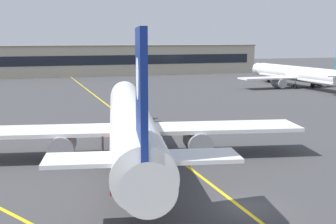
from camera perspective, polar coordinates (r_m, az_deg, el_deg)
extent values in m
plane|color=#3D3D3F|center=(31.39, 10.04, -11.55)|extent=(400.00, 400.00, 0.00)
cube|color=yellow|center=(58.53, -4.18, -1.74)|extent=(3.55, 179.98, 0.01)
cube|color=yellow|center=(29.77, -17.12, -12.99)|extent=(28.96, 52.84, 0.01)
cylinder|color=white|center=(42.15, -4.66, -1.17)|extent=(11.05, 36.02, 3.80)
cone|color=white|center=(61.23, -5.40, 2.04)|extent=(4.06, 3.28, 3.61)
cone|color=white|center=(23.22, -2.68, -8.72)|extent=(3.36, 3.32, 2.85)
cube|color=red|center=(42.35, -4.64, -2.56)|extent=(10.39, 33.18, 0.44)
cube|color=black|center=(59.26, -5.36, 2.45)|extent=(3.01, 1.66, 0.60)
cube|color=white|center=(42.90, -4.67, -2.15)|extent=(32.31, 11.21, 0.36)
cylinder|color=gray|center=(42.40, -13.02, -4.17)|extent=(2.98, 3.99, 2.30)
cylinder|color=black|center=(44.19, -12.77, -3.63)|extent=(1.95, 0.57, 1.95)
cylinder|color=gray|center=(42.86, 3.73, -3.81)|extent=(2.98, 3.99, 2.30)
cylinder|color=black|center=(44.64, 3.29, -3.28)|extent=(1.95, 0.57, 1.95)
cube|color=navy|center=(25.86, -3.34, 2.54)|extent=(1.37, 4.78, 7.20)
cylinder|color=white|center=(26.09, -3.40, 4.18)|extent=(0.92, 2.44, 2.40)
cube|color=white|center=(25.96, -3.18, -5.74)|extent=(11.34, 4.98, 0.24)
cylinder|color=#4C4C51|center=(56.77, -5.23, -0.58)|extent=(0.24, 0.24, 1.60)
cylinder|color=black|center=(56.95, -5.22, -1.60)|extent=(0.57, 0.96, 0.90)
cylinder|color=#4C4C51|center=(40.52, -8.19, -4.14)|extent=(0.24, 0.24, 1.60)
cylinder|color=black|center=(40.79, -8.16, -5.68)|extent=(0.66, 1.35, 1.30)
cylinder|color=#4C4C51|center=(40.73, -0.84, -3.98)|extent=(0.24, 0.24, 1.60)
cylinder|color=black|center=(41.00, -0.84, -5.51)|extent=(0.66, 1.35, 1.30)
cylinder|color=white|center=(107.94, 16.08, 4.58)|extent=(3.74, 32.25, 3.40)
cone|color=white|center=(122.40, 11.40, 5.26)|extent=(3.26, 2.36, 3.23)
cube|color=white|center=(108.02, 16.06, 4.09)|extent=(3.64, 29.68, 0.39)
cube|color=black|center=(120.91, 11.82, 5.48)|extent=(2.56, 1.01, 0.54)
cube|color=white|center=(108.44, 15.90, 4.21)|extent=(28.68, 4.60, 0.32)
cylinder|color=gray|center=(104.69, 13.67, 3.53)|extent=(2.09, 3.24, 2.06)
cylinder|color=black|center=(106.08, 13.18, 3.62)|extent=(1.75, 0.18, 1.75)
cylinder|color=gray|center=(111.11, 18.49, 3.63)|extent=(2.09, 3.24, 2.06)
cylinder|color=black|center=(112.41, 17.98, 3.71)|extent=(1.75, 0.18, 1.75)
cylinder|color=#4C4C51|center=(118.87, 12.43, 4.24)|extent=(0.21, 0.21, 1.43)
cylinder|color=black|center=(118.95, 12.42, 3.80)|extent=(0.37, 0.81, 0.81)
cylinder|color=#4C4C51|center=(105.28, 15.57, 3.66)|extent=(0.21, 0.21, 1.43)
cylinder|color=black|center=(105.37, 15.55, 3.11)|extent=(0.37, 1.17, 1.16)
cylinder|color=#4C4C51|center=(108.00, 17.61, 3.69)|extent=(0.21, 0.21, 1.43)
cylinder|color=black|center=(108.09, 17.58, 3.16)|extent=(0.37, 1.17, 1.16)
cube|color=#B2A893|center=(140.38, -16.01, 6.05)|extent=(137.28, 12.00, 8.69)
cube|color=black|center=(134.32, -15.89, 6.11)|extent=(131.78, 0.12, 2.80)
cube|color=gray|center=(140.23, -16.10, 7.91)|extent=(137.68, 12.40, 0.40)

